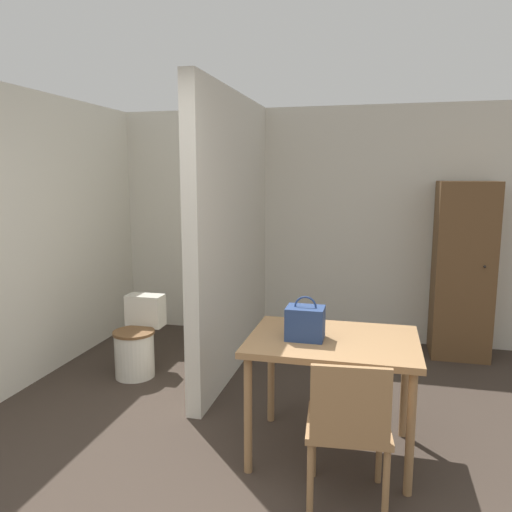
{
  "coord_description": "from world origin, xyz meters",
  "views": [
    {
      "loc": [
        0.78,
        -1.79,
        1.79
      ],
      "look_at": [
        -0.04,
        1.6,
        1.22
      ],
      "focal_mm": 35.0,
      "sensor_mm": 36.0,
      "label": 1
    }
  ],
  "objects": [
    {
      "name": "wooden_chair",
      "position": [
        0.68,
        0.72,
        0.48
      ],
      "size": [
        0.48,
        0.48,
        0.86
      ],
      "rotation": [
        0.0,
        0.0,
        0.08
      ],
      "color": "#997047",
      "rests_on": "ground_plane"
    },
    {
      "name": "toilet",
      "position": [
        -1.28,
        2.15,
        0.3
      ],
      "size": [
        0.37,
        0.52,
        0.69
      ],
      "color": "silver",
      "rests_on": "ground_plane"
    },
    {
      "name": "wall_left",
      "position": [
        -2.13,
        1.8,
        1.25
      ],
      "size": [
        0.12,
        4.61,
        2.5
      ],
      "color": "beige",
      "rests_on": "ground_plane"
    },
    {
      "name": "handbag",
      "position": [
        0.37,
        1.19,
        0.88
      ],
      "size": [
        0.23,
        0.18,
        0.27
      ],
      "color": "navy",
      "rests_on": "dining_table"
    },
    {
      "name": "dining_table",
      "position": [
        0.54,
        1.25,
        0.68
      ],
      "size": [
        1.05,
        0.78,
        0.78
      ],
      "color": "#997047",
      "rests_on": "ground_plane"
    },
    {
      "name": "wooden_cabinet",
      "position": [
        1.62,
        3.35,
        0.86
      ],
      "size": [
        0.54,
        0.49,
        1.73
      ],
      "color": "brown",
      "rests_on": "ground_plane"
    },
    {
      "name": "partition_wall",
      "position": [
        -0.49,
        2.54,
        1.25
      ],
      "size": [
        0.12,
        2.15,
        2.5
      ],
      "color": "beige",
      "rests_on": "ground_plane"
    },
    {
      "name": "wall_back",
      "position": [
        0.0,
        3.67,
        1.25
      ],
      "size": [
        5.14,
        0.12,
        2.5
      ],
      "color": "beige",
      "rests_on": "ground_plane"
    }
  ]
}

